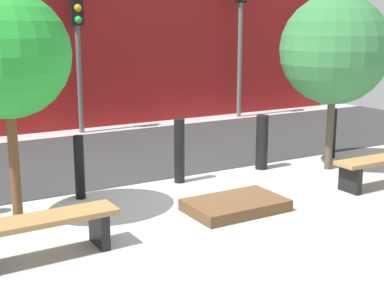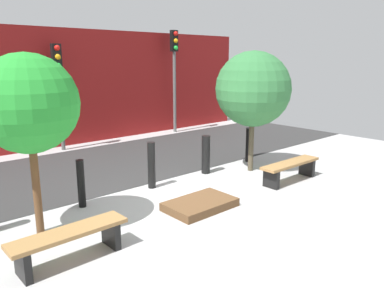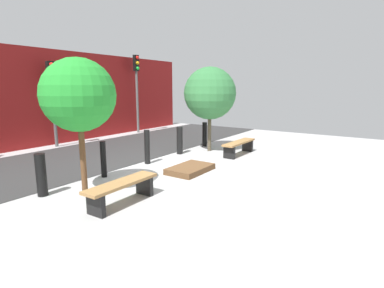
{
  "view_description": "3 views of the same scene",
  "coord_description": "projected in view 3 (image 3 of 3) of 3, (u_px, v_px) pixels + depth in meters",
  "views": [
    {
      "loc": [
        -4.03,
        -6.14,
        2.48
      ],
      "look_at": [
        -0.27,
        0.3,
        0.83
      ],
      "focal_mm": 50.0,
      "sensor_mm": 36.0,
      "label": 1
    },
    {
      "loc": [
        -4.61,
        -5.38,
        2.81
      ],
      "look_at": [
        0.44,
        0.31,
        1.08
      ],
      "focal_mm": 35.0,
      "sensor_mm": 36.0,
      "label": 2
    },
    {
      "loc": [
        -6.61,
        -4.95,
        2.31
      ],
      "look_at": [
        0.04,
        -0.45,
        0.78
      ],
      "focal_mm": 28.0,
      "sensor_mm": 36.0,
      "label": 3
    }
  ],
  "objects": [
    {
      "name": "road_strip",
      "position": [
        97.0,
        154.0,
        10.49
      ],
      "size": [
        18.0,
        4.26,
        0.01
      ],
      "primitive_type": "cube",
      "color": "#2F2F2F",
      "rests_on": "ground"
    },
    {
      "name": "traffic_light_mid_west",
      "position": [
        52.0,
        88.0,
        11.4
      ],
      "size": [
        0.28,
        0.27,
        3.27
      ],
      "color": "#525252",
      "rests_on": "ground"
    },
    {
      "name": "bench_right",
      "position": [
        239.0,
        145.0,
        10.32
      ],
      "size": [
        1.77,
        0.42,
        0.47
      ],
      "rotation": [
        0.0,
        0.0,
        -0.02
      ],
      "color": "black",
      "rests_on": "ground"
    },
    {
      "name": "bollard_far_right",
      "position": [
        205.0,
        134.0,
        11.8
      ],
      "size": [
        0.18,
        0.18,
        0.96
      ],
      "primitive_type": "cylinder",
      "color": "black",
      "rests_on": "ground"
    },
    {
      "name": "ground_plane",
      "position": [
        178.0,
        169.0,
        8.54
      ],
      "size": [
        18.0,
        18.0,
        0.0
      ],
      "primitive_type": "plane",
      "color": "#AAAAAA"
    },
    {
      "name": "tree_behind_left_bench",
      "position": [
        79.0,
        95.0,
        6.27
      ],
      "size": [
        1.55,
        1.55,
        2.93
      ],
      "color": "brown",
      "rests_on": "ground"
    },
    {
      "name": "traffic_light_mid_east",
      "position": [
        137.0,
        80.0,
        15.03
      ],
      "size": [
        0.28,
        0.27,
        3.88
      ],
      "color": "#5F5F5F",
      "rests_on": "ground"
    },
    {
      "name": "building_facade",
      "position": [
        42.0,
        98.0,
        11.88
      ],
      "size": [
        16.2,
        0.5,
        3.79
      ],
      "primitive_type": "cube",
      "color": "maroon",
      "rests_on": "ground"
    },
    {
      "name": "bollard_center",
      "position": [
        147.0,
        147.0,
        9.09
      ],
      "size": [
        0.17,
        0.17,
        1.04
      ],
      "primitive_type": "cylinder",
      "color": "black",
      "rests_on": "ground"
    },
    {
      "name": "planter_bed",
      "position": [
        190.0,
        169.0,
        8.29
      ],
      "size": [
        1.33,
        0.84,
        0.16
      ],
      "primitive_type": "cube",
      "color": "brown",
      "rests_on": "ground"
    },
    {
      "name": "bench_left",
      "position": [
        122.0,
        188.0,
        5.95
      ],
      "size": [
        1.67,
        0.45,
        0.47
      ],
      "rotation": [
        0.0,
        0.0,
        0.02
      ],
      "color": "black",
      "rests_on": "ground"
    },
    {
      "name": "bollard_far_left",
      "position": [
        41.0,
        175.0,
        6.39
      ],
      "size": [
        0.21,
        0.21,
        0.93
      ],
      "primitive_type": "cylinder",
      "color": "black",
      "rests_on": "ground"
    },
    {
      "name": "bollard_right",
      "position": [
        180.0,
        140.0,
        10.44
      ],
      "size": [
        0.21,
        0.21,
        0.96
      ],
      "primitive_type": "cylinder",
      "color": "black",
      "rests_on": "ground"
    },
    {
      "name": "bollard_left",
      "position": [
        103.0,
        159.0,
        7.74
      ],
      "size": [
        0.15,
        0.15,
        0.94
      ],
      "primitive_type": "cylinder",
      "color": "black",
      "rests_on": "ground"
    },
    {
      "name": "tree_behind_right_bench",
      "position": [
        210.0,
        93.0,
        10.65
      ],
      "size": [
        1.87,
        1.87,
        3.03
      ],
      "color": "#4D4432",
      "rests_on": "ground"
    }
  ]
}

